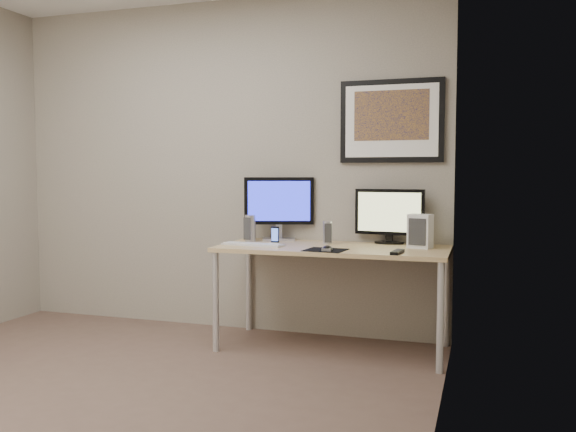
# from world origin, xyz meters

# --- Properties ---
(floor) EXTENTS (3.60, 3.60, 0.00)m
(floor) POSITION_xyz_m (0.00, 0.00, 0.00)
(floor) COLOR brown
(floor) RESTS_ON ground
(room) EXTENTS (3.60, 3.60, 3.60)m
(room) POSITION_xyz_m (0.00, 0.45, 1.64)
(room) COLOR white
(room) RESTS_ON ground
(desk) EXTENTS (1.60, 0.70, 0.73)m
(desk) POSITION_xyz_m (1.00, 1.35, 0.66)
(desk) COLOR #A4894F
(desk) RESTS_ON floor
(framed_art) EXTENTS (0.75, 0.04, 0.60)m
(framed_art) POSITION_xyz_m (1.35, 1.68, 1.62)
(framed_art) COLOR black
(framed_art) RESTS_ON room
(monitor_large) EXTENTS (0.51, 0.24, 0.48)m
(monitor_large) POSITION_xyz_m (0.51, 1.60, 1.00)
(monitor_large) COLOR silver
(monitor_large) RESTS_ON desk
(monitor_tv) EXTENTS (0.51, 0.14, 0.40)m
(monitor_tv) POSITION_xyz_m (1.35, 1.63, 0.94)
(monitor_tv) COLOR black
(monitor_tv) RESTS_ON desk
(speaker_left) EXTENTS (0.10, 0.10, 0.20)m
(speaker_left) POSITION_xyz_m (0.33, 1.46, 0.83)
(speaker_left) COLOR silver
(speaker_left) RESTS_ON desk
(speaker_right) EXTENTS (0.08, 0.08, 0.17)m
(speaker_right) POSITION_xyz_m (0.93, 1.48, 0.81)
(speaker_right) COLOR silver
(speaker_right) RESTS_ON desk
(phone_dock) EXTENTS (0.06, 0.06, 0.13)m
(phone_dock) POSITION_xyz_m (0.58, 1.32, 0.80)
(phone_dock) COLOR black
(phone_dock) RESTS_ON desk
(keyboard) EXTENTS (0.47, 0.17, 0.02)m
(keyboard) POSITION_xyz_m (0.44, 1.23, 0.74)
(keyboard) COLOR silver
(keyboard) RESTS_ON desk
(mousepad) EXTENTS (0.28, 0.26, 0.00)m
(mousepad) POSITION_xyz_m (1.00, 1.13, 0.73)
(mousepad) COLOR black
(mousepad) RESTS_ON desk
(mouse) EXTENTS (0.07, 0.10, 0.03)m
(mouse) POSITION_xyz_m (1.02, 1.09, 0.75)
(mouse) COLOR black
(mouse) RESTS_ON mousepad
(remote) EXTENTS (0.07, 0.20, 0.02)m
(remote) POSITION_xyz_m (1.48, 1.11, 0.74)
(remote) COLOR black
(remote) RESTS_ON desk
(fan_unit) EXTENTS (0.18, 0.15, 0.23)m
(fan_unit) POSITION_xyz_m (1.59, 1.44, 0.85)
(fan_unit) COLOR silver
(fan_unit) RESTS_ON desk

